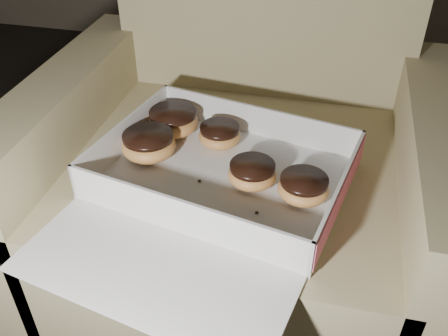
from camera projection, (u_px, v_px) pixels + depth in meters
The scene contains 10 objects.
armchair at pixel (241, 184), 1.14m from camera, with size 0.86×0.73×0.90m.
bakery_box at pixel (215, 188), 0.91m from camera, with size 0.54×0.60×0.07m.
donut_a at pixel (304, 187), 0.88m from camera, with size 0.09×0.09×0.05m.
donut_b at pixel (173, 121), 1.06m from camera, with size 0.11×0.11×0.05m.
donut_c at pixel (220, 135), 1.02m from camera, with size 0.09×0.09×0.04m.
donut_d at pixel (252, 173), 0.92m from camera, with size 0.09×0.09×0.05m.
donut_e at pixel (149, 145), 0.99m from camera, with size 0.11×0.11×0.05m.
crumb_a at pixel (199, 181), 0.94m from camera, with size 0.01×0.01×0.00m, color black.
crumb_b at pixel (91, 190), 0.91m from camera, with size 0.01×0.01×0.00m, color black.
crumb_c at pixel (257, 213), 0.86m from camera, with size 0.01×0.01×0.00m, color black.
Camera 1 is at (0.92, -0.04, 0.99)m, focal length 40.00 mm.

